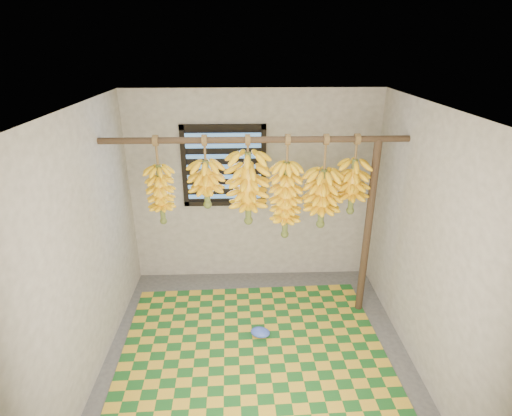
{
  "coord_description": "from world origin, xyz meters",
  "views": [
    {
      "loc": [
        -0.12,
        -3.09,
        2.89
      ],
      "look_at": [
        0.0,
        0.55,
        1.35
      ],
      "focal_mm": 28.0,
      "sensor_mm": 36.0,
      "label": 1
    }
  ],
  "objects_px": {
    "banana_bunch_f": "(353,186)",
    "support_post": "(368,231)",
    "banana_bunch_b": "(248,188)",
    "banana_bunch_a": "(161,194)",
    "banana_bunch_c": "(207,184)",
    "banana_bunch_e": "(322,198)",
    "banana_bunch_d": "(286,200)",
    "woven_mat": "(253,348)",
    "plastic_bag": "(260,332)"
  },
  "relations": [
    {
      "from": "banana_bunch_f",
      "to": "support_post",
      "type": "bearing_deg",
      "value": 0.0
    },
    {
      "from": "support_post",
      "to": "banana_bunch_b",
      "type": "relative_size",
      "value": 2.17
    },
    {
      "from": "support_post",
      "to": "banana_bunch_a",
      "type": "height_order",
      "value": "banana_bunch_a"
    },
    {
      "from": "banana_bunch_b",
      "to": "banana_bunch_c",
      "type": "bearing_deg",
      "value": 180.0
    },
    {
      "from": "banana_bunch_e",
      "to": "banana_bunch_f",
      "type": "bearing_deg",
      "value": 0.0
    },
    {
      "from": "banana_bunch_a",
      "to": "banana_bunch_d",
      "type": "relative_size",
      "value": 0.84
    },
    {
      "from": "banana_bunch_a",
      "to": "support_post",
      "type": "bearing_deg",
      "value": 0.0
    },
    {
      "from": "banana_bunch_a",
      "to": "banana_bunch_b",
      "type": "relative_size",
      "value": 0.99
    },
    {
      "from": "woven_mat",
      "to": "banana_bunch_c",
      "type": "bearing_deg",
      "value": 126.04
    },
    {
      "from": "banana_bunch_e",
      "to": "banana_bunch_f",
      "type": "distance_m",
      "value": 0.33
    },
    {
      "from": "plastic_bag",
      "to": "banana_bunch_b",
      "type": "distance_m",
      "value": 1.52
    },
    {
      "from": "banana_bunch_b",
      "to": "banana_bunch_d",
      "type": "height_order",
      "value": "same"
    },
    {
      "from": "woven_mat",
      "to": "banana_bunch_c",
      "type": "distance_m",
      "value": 1.73
    },
    {
      "from": "plastic_bag",
      "to": "banana_bunch_f",
      "type": "relative_size",
      "value": 0.25
    },
    {
      "from": "woven_mat",
      "to": "banana_bunch_d",
      "type": "distance_m",
      "value": 1.54
    },
    {
      "from": "banana_bunch_e",
      "to": "support_post",
      "type": "bearing_deg",
      "value": 0.0
    },
    {
      "from": "banana_bunch_b",
      "to": "banana_bunch_d",
      "type": "bearing_deg",
      "value": 0.0
    },
    {
      "from": "support_post",
      "to": "banana_bunch_f",
      "type": "height_order",
      "value": "banana_bunch_f"
    },
    {
      "from": "banana_bunch_b",
      "to": "banana_bunch_e",
      "type": "xyz_separation_m",
      "value": [
        0.76,
        0.0,
        -0.12
      ]
    },
    {
      "from": "banana_bunch_c",
      "to": "banana_bunch_f",
      "type": "xyz_separation_m",
      "value": [
        1.48,
        0.0,
        -0.05
      ]
    },
    {
      "from": "banana_bunch_c",
      "to": "banana_bunch_e",
      "type": "xyz_separation_m",
      "value": [
        1.18,
        0.0,
        -0.17
      ]
    },
    {
      "from": "banana_bunch_b",
      "to": "banana_bunch_e",
      "type": "distance_m",
      "value": 0.77
    },
    {
      "from": "plastic_bag",
      "to": "banana_bunch_e",
      "type": "bearing_deg",
      "value": 34.09
    },
    {
      "from": "banana_bunch_b",
      "to": "banana_bunch_a",
      "type": "bearing_deg",
      "value": 180.0
    },
    {
      "from": "banana_bunch_b",
      "to": "banana_bunch_c",
      "type": "distance_m",
      "value": 0.42
    },
    {
      "from": "woven_mat",
      "to": "support_post",
      "type": "bearing_deg",
      "value": 26.17
    },
    {
      "from": "banana_bunch_a",
      "to": "banana_bunch_c",
      "type": "bearing_deg",
      "value": 0.0
    },
    {
      "from": "support_post",
      "to": "banana_bunch_f",
      "type": "xyz_separation_m",
      "value": [
        -0.21,
        0.0,
        0.51
      ]
    },
    {
      "from": "banana_bunch_d",
      "to": "plastic_bag",
      "type": "bearing_deg",
      "value": -122.08
    },
    {
      "from": "support_post",
      "to": "banana_bunch_e",
      "type": "xyz_separation_m",
      "value": [
        -0.51,
        0.0,
        0.39
      ]
    },
    {
      "from": "banana_bunch_a",
      "to": "banana_bunch_c",
      "type": "xyz_separation_m",
      "value": [
        0.47,
        0.0,
        0.11
      ]
    },
    {
      "from": "banana_bunch_f",
      "to": "banana_bunch_b",
      "type": "bearing_deg",
      "value": 180.0
    },
    {
      "from": "support_post",
      "to": "banana_bunch_f",
      "type": "bearing_deg",
      "value": 180.0
    },
    {
      "from": "woven_mat",
      "to": "banana_bunch_b",
      "type": "distance_m",
      "value": 1.62
    },
    {
      "from": "woven_mat",
      "to": "banana_bunch_e",
      "type": "xyz_separation_m",
      "value": [
        0.73,
        0.61,
        1.38
      ]
    },
    {
      "from": "support_post",
      "to": "banana_bunch_f",
      "type": "relative_size",
      "value": 2.42
    },
    {
      "from": "support_post",
      "to": "banana_bunch_a",
      "type": "xyz_separation_m",
      "value": [
        -2.16,
        0.0,
        0.45
      ]
    },
    {
      "from": "woven_mat",
      "to": "banana_bunch_d",
      "type": "bearing_deg",
      "value": 59.77
    },
    {
      "from": "banana_bunch_c",
      "to": "banana_bunch_d",
      "type": "bearing_deg",
      "value": 0.0
    },
    {
      "from": "banana_bunch_c",
      "to": "banana_bunch_f",
      "type": "distance_m",
      "value": 1.48
    },
    {
      "from": "plastic_bag",
      "to": "banana_bunch_a",
      "type": "xyz_separation_m",
      "value": [
        -0.99,
        0.44,
        1.4
      ]
    },
    {
      "from": "banana_bunch_e",
      "to": "woven_mat",
      "type": "bearing_deg",
      "value": -140.07
    },
    {
      "from": "woven_mat",
      "to": "plastic_bag",
      "type": "distance_m",
      "value": 0.2
    },
    {
      "from": "banana_bunch_c",
      "to": "banana_bunch_d",
      "type": "height_order",
      "value": "same"
    },
    {
      "from": "banana_bunch_c",
      "to": "banana_bunch_d",
      "type": "distance_m",
      "value": 0.82
    },
    {
      "from": "banana_bunch_a",
      "to": "woven_mat",
      "type": "bearing_deg",
      "value": -33.91
    },
    {
      "from": "woven_mat",
      "to": "banana_bunch_b",
      "type": "xyz_separation_m",
      "value": [
        -0.03,
        0.61,
        1.5
      ]
    },
    {
      "from": "plastic_bag",
      "to": "banana_bunch_e",
      "type": "relative_size",
      "value": 0.21
    },
    {
      "from": "banana_bunch_a",
      "to": "banana_bunch_c",
      "type": "distance_m",
      "value": 0.48
    },
    {
      "from": "plastic_bag",
      "to": "support_post",
      "type": "bearing_deg",
      "value": 20.71
    }
  ]
}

